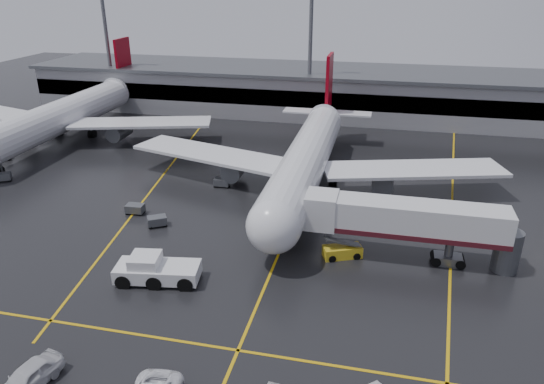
# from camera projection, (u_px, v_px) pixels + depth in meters

# --- Properties ---
(ground) EXTENTS (220.00, 220.00, 0.00)m
(ground) POSITION_uv_depth(u_px,v_px,m) (293.00, 219.00, 56.42)
(ground) COLOR black
(ground) RESTS_ON ground
(apron_line_centre) EXTENTS (0.25, 90.00, 0.02)m
(apron_line_centre) POSITION_uv_depth(u_px,v_px,m) (293.00, 219.00, 56.41)
(apron_line_centre) COLOR gold
(apron_line_centre) RESTS_ON ground
(apron_line_stop) EXTENTS (60.00, 0.25, 0.02)m
(apron_line_stop) POSITION_uv_depth(u_px,v_px,m) (238.00, 350.00, 36.73)
(apron_line_stop) COLOR gold
(apron_line_stop) RESTS_ON ground
(apron_line_left) EXTENTS (9.99, 69.35, 0.02)m
(apron_line_left) POSITION_uv_depth(u_px,v_px,m) (164.00, 173.00, 69.43)
(apron_line_left) COLOR gold
(apron_line_left) RESTS_ON ground
(apron_line_right) EXTENTS (7.57, 69.64, 0.02)m
(apron_line_right) POSITION_uv_depth(u_px,v_px,m) (452.00, 198.00, 61.69)
(apron_line_right) COLOR gold
(apron_line_right) RESTS_ON ground
(terminal) EXTENTS (122.00, 19.00, 8.60)m
(terminal) POSITION_uv_depth(u_px,v_px,m) (339.00, 92.00, 97.57)
(terminal) COLOR gray
(terminal) RESTS_ON ground
(light_mast_left) EXTENTS (3.00, 1.20, 25.45)m
(light_mast_left) POSITION_uv_depth(u_px,v_px,m) (106.00, 35.00, 97.39)
(light_mast_left) COLOR #595B60
(light_mast_left) RESTS_ON ground
(light_mast_mid) EXTENTS (3.00, 1.20, 25.45)m
(light_mast_mid) POSITION_uv_depth(u_px,v_px,m) (310.00, 41.00, 89.24)
(light_mast_mid) COLOR #595B60
(light_mast_mid) RESTS_ON ground
(main_airliner) EXTENTS (48.80, 45.60, 14.10)m
(main_airliner) POSITION_uv_depth(u_px,v_px,m) (308.00, 156.00, 63.42)
(main_airliner) COLOR silver
(main_airliner) RESTS_ON ground
(second_airliner) EXTENTS (48.80, 45.60, 14.10)m
(second_airliner) POSITION_uv_depth(u_px,v_px,m) (67.00, 114.00, 82.70)
(second_airliner) COLOR silver
(second_airliner) RESTS_ON ground
(jet_bridge) EXTENTS (19.90, 3.40, 6.05)m
(jet_bridge) POSITION_uv_depth(u_px,v_px,m) (407.00, 222.00, 47.07)
(jet_bridge) COLOR silver
(jet_bridge) RESTS_ON ground
(pushback_tractor) EXTENTS (7.78, 4.20, 2.65)m
(pushback_tractor) POSITION_uv_depth(u_px,v_px,m) (155.00, 270.00, 44.74)
(pushback_tractor) COLOR silver
(pushback_tractor) RESTS_ON ground
(belt_loader) EXTENTS (4.00, 2.88, 2.34)m
(belt_loader) POSITION_uv_depth(u_px,v_px,m) (342.00, 251.00, 48.73)
(belt_loader) COLOR yellow
(belt_loader) RESTS_ON ground
(service_van_d) EXTENTS (2.99, 5.30, 1.70)m
(service_van_d) POSITION_uv_depth(u_px,v_px,m) (27.00, 378.00, 33.08)
(service_van_d) COLOR silver
(service_van_d) RESTS_ON ground
(baggage_cart_a) EXTENTS (2.38, 2.15, 1.12)m
(baggage_cart_a) POSITION_uv_depth(u_px,v_px,m) (157.00, 221.00, 54.71)
(baggage_cart_a) COLOR #595B60
(baggage_cart_a) RESTS_ON ground
(baggage_cart_b) EXTENTS (2.08, 1.42, 1.12)m
(baggage_cart_b) POSITION_uv_depth(u_px,v_px,m) (135.00, 208.00, 57.57)
(baggage_cart_b) COLOR #595B60
(baggage_cart_b) RESTS_ON ground
(baggage_cart_c) EXTENTS (2.04, 1.37, 1.12)m
(baggage_cart_c) POSITION_uv_depth(u_px,v_px,m) (222.00, 182.00, 64.93)
(baggage_cart_c) COLOR #595B60
(baggage_cart_c) RESTS_ON ground
(baggage_cart_d) EXTENTS (2.32, 1.90, 1.12)m
(baggage_cart_d) POSITION_uv_depth(u_px,v_px,m) (2.00, 156.00, 74.25)
(baggage_cart_d) COLOR #595B60
(baggage_cart_d) RESTS_ON ground
(baggage_cart_e) EXTENTS (2.38, 2.14, 1.12)m
(baggage_cart_e) POSITION_uv_depth(u_px,v_px,m) (3.00, 177.00, 66.64)
(baggage_cart_e) COLOR #595B60
(baggage_cart_e) RESTS_ON ground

